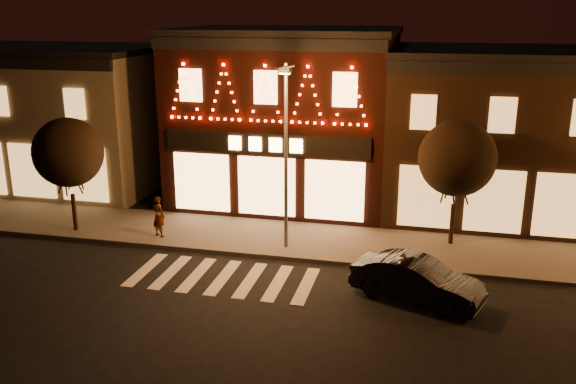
% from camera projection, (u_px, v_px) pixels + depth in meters
% --- Properties ---
extents(ground, '(120.00, 120.00, 0.00)m').
position_uv_depth(ground, '(179.00, 333.00, 18.15)').
color(ground, black).
rests_on(ground, ground).
extents(sidewalk_far, '(44.00, 4.00, 0.15)m').
position_uv_depth(sidewalk_far, '(302.00, 240.00, 25.15)').
color(sidewalk_far, '#47423D').
rests_on(sidewalk_far, ground).
extents(building_left, '(12.20, 8.28, 7.30)m').
position_uv_depth(building_left, '(52.00, 115.00, 33.01)').
color(building_left, '#6C634D').
rests_on(building_left, ground).
extents(building_pulp, '(10.20, 8.34, 8.30)m').
position_uv_depth(building_pulp, '(288.00, 115.00, 29.99)').
color(building_pulp, black).
rests_on(building_pulp, ground).
extents(building_right_a, '(9.20, 8.28, 7.50)m').
position_uv_depth(building_right_a, '(491.00, 132.00, 28.03)').
color(building_right_a, '#352012').
rests_on(building_right_a, ground).
extents(streetlamp_mid, '(0.61, 1.63, 7.12)m').
position_uv_depth(streetlamp_mid, '(286.00, 144.00, 22.91)').
color(streetlamp_mid, '#59595E').
rests_on(streetlamp_mid, sidewalk_far).
extents(tree_left, '(2.86, 2.86, 4.79)m').
position_uv_depth(tree_left, '(68.00, 153.00, 25.22)').
color(tree_left, black).
rests_on(tree_left, sidewalk_far).
extents(tree_right, '(2.98, 2.98, 4.98)m').
position_uv_depth(tree_right, '(457.00, 158.00, 23.69)').
color(tree_right, black).
rests_on(tree_right, sidewalk_far).
extents(dark_sedan, '(4.52, 2.84, 1.40)m').
position_uv_depth(dark_sedan, '(417.00, 280.00, 20.02)').
color(dark_sedan, black).
rests_on(dark_sedan, ground).
extents(pedestrian, '(0.73, 0.61, 1.71)m').
position_uv_depth(pedestrian, '(158.00, 216.00, 25.18)').
color(pedestrian, gray).
rests_on(pedestrian, sidewalk_far).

